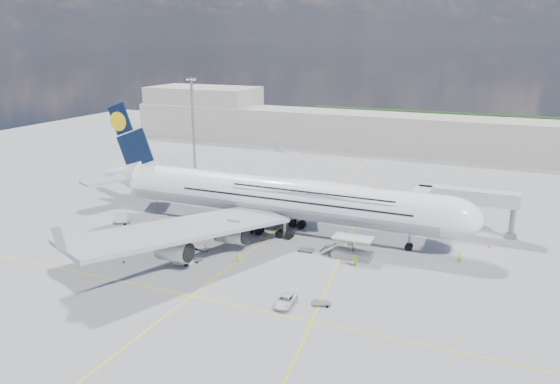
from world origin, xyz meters
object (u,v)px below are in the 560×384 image
at_px(cone_wing_left_inner, 284,208).
at_px(cone_wing_left_outer, 310,185).
at_px(baggage_tug, 183,259).
at_px(crew_nose, 460,258).
at_px(crew_tug, 239,259).
at_px(airliner, 278,196).
at_px(light_mast, 193,124).
at_px(dolly_row_a, 107,251).
at_px(crew_wing, 232,233).
at_px(cone_nose, 489,247).
at_px(dolly_row_b, 203,248).
at_px(dolly_nose_far, 321,303).
at_px(jet_bridge, 448,199).
at_px(catering_truck_inner, 278,195).
at_px(catering_truck_outer, 288,169).
at_px(cone_tail, 157,200).
at_px(cone_wing_right_inner, 205,246).
at_px(dolly_row_c, 192,259).
at_px(dolly_nose_near, 306,250).
at_px(dolly_back, 121,218).
at_px(cargo_loader, 352,250).
at_px(service_van, 285,301).
at_px(crew_van, 354,242).
at_px(cone_wing_right_outer, 124,261).
at_px(crew_loader, 355,261).

height_order(cone_wing_left_inner, cone_wing_left_outer, cone_wing_left_outer).
xyz_separation_m(baggage_tug, crew_nose, (41.25, 18.23, 0.15)).
bearing_deg(crew_tug, cone_wing_left_inner, 107.97).
height_order(airliner, light_mast, light_mast).
height_order(dolly_row_a, crew_wing, crew_wing).
xyz_separation_m(airliner, cone_nose, (37.44, 6.54, -6.60)).
bearing_deg(dolly_row_b, dolly_nose_far, -5.75).
distance_m(jet_bridge, catering_truck_inner, 37.23).
height_order(catering_truck_inner, catering_truck_outer, catering_truck_outer).
bearing_deg(cone_tail, cone_nose, -0.55).
bearing_deg(light_mast, cone_wing_right_inner, -56.38).
xyz_separation_m(dolly_row_c, cone_wing_left_outer, (1.35, 51.93, -0.06)).
bearing_deg(light_mast, dolly_nose_near, -41.06).
height_order(dolly_back, catering_truck_inner, catering_truck_inner).
bearing_deg(dolly_nose_far, catering_truck_outer, 97.61).
bearing_deg(cargo_loader, dolly_row_b, -163.92).
height_order(crew_wing, cone_wing_right_inner, crew_wing).
distance_m(cargo_loader, cone_nose, 24.96).
relative_size(catering_truck_inner, cone_wing_left_inner, 14.15).
distance_m(dolly_nose_near, service_van, 20.13).
relative_size(dolly_row_a, catering_truck_outer, 0.42).
bearing_deg(dolly_nose_near, light_mast, 137.47).
height_order(dolly_row_a, cone_tail, cone_tail).
relative_size(airliner, cone_tail, 135.79).
bearing_deg(catering_truck_inner, dolly_row_a, -139.49).
height_order(dolly_nose_near, crew_tug, crew_tug).
bearing_deg(crew_van, dolly_row_c, 100.37).
bearing_deg(cargo_loader, cone_wing_right_inner, -167.04).
height_order(baggage_tug, crew_wing, baggage_tug).
bearing_deg(crew_van, dolly_row_b, 90.88).
relative_size(light_mast, catering_truck_inner, 3.11).
bearing_deg(cone_wing_right_outer, cone_wing_right_inner, 53.19).
relative_size(dolly_row_b, catering_truck_inner, 0.35).
xyz_separation_m(jet_bridge, service_van, (-16.50, -38.18, -6.18)).
bearing_deg(dolly_row_b, cone_wing_left_inner, 99.67).
bearing_deg(cone_tail, service_van, -36.76).
xyz_separation_m(dolly_nose_near, crew_nose, (24.78, 5.16, 0.67)).
relative_size(dolly_row_b, catering_truck_outer, 0.35).
height_order(light_mast, crew_wing, light_mast).
height_order(dolly_row_c, cone_wing_left_outer, cone_wing_left_outer).
distance_m(baggage_tug, crew_wing, 13.85).
bearing_deg(cone_nose, cone_wing_right_outer, -150.53).
bearing_deg(catering_truck_inner, dolly_nose_near, -83.86).
bearing_deg(cargo_loader, cone_nose, 33.15).
height_order(catering_truck_outer, crew_van, catering_truck_outer).
xyz_separation_m(crew_wing, cone_tail, (-26.85, 14.13, -0.62)).
relative_size(dolly_nose_near, crew_loader, 1.41).
bearing_deg(jet_bridge, dolly_nose_near, -138.42).
bearing_deg(airliner, dolly_row_a, -135.50).
xyz_separation_m(dolly_row_c, crew_wing, (0.90, 12.03, 0.55)).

